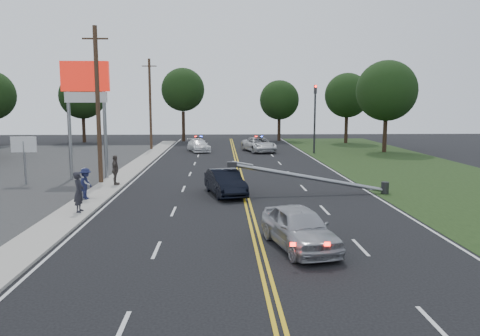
{
  "coord_description": "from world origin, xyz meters",
  "views": [
    {
      "loc": [
        -1.34,
        -18.28,
        5.23
      ],
      "look_at": [
        -0.35,
        6.99,
        1.7
      ],
      "focal_mm": 35.0,
      "sensor_mm": 36.0,
      "label": 1
    }
  ],
  "objects_px": {
    "waiting_sedan": "(299,227)",
    "bystander_b": "(85,183)",
    "traffic_signal": "(315,113)",
    "crashed_sedan": "(225,182)",
    "pylon_sign": "(86,91)",
    "fallen_streetlight": "(318,179)",
    "emergency_b": "(199,145)",
    "bystander_a": "(79,192)",
    "utility_pole_mid": "(98,105)",
    "bystander_d": "(115,170)",
    "emergency_a": "(259,145)",
    "utility_pole_far": "(150,104)",
    "bystander_c": "(86,184)",
    "small_sign": "(24,149)"
  },
  "relations": [
    {
      "from": "emergency_a",
      "to": "bystander_a",
      "type": "relative_size",
      "value": 2.88
    },
    {
      "from": "emergency_a",
      "to": "emergency_b",
      "type": "height_order",
      "value": "emergency_a"
    },
    {
      "from": "crashed_sedan",
      "to": "waiting_sedan",
      "type": "bearing_deg",
      "value": -89.38
    },
    {
      "from": "waiting_sedan",
      "to": "bystander_b",
      "type": "height_order",
      "value": "bystander_b"
    },
    {
      "from": "waiting_sedan",
      "to": "bystander_d",
      "type": "relative_size",
      "value": 2.38
    },
    {
      "from": "bystander_a",
      "to": "bystander_b",
      "type": "relative_size",
      "value": 1.14
    },
    {
      "from": "traffic_signal",
      "to": "crashed_sedan",
      "type": "height_order",
      "value": "traffic_signal"
    },
    {
      "from": "traffic_signal",
      "to": "emergency_a",
      "type": "bearing_deg",
      "value": 162.54
    },
    {
      "from": "waiting_sedan",
      "to": "bystander_d",
      "type": "distance_m",
      "value": 15.98
    },
    {
      "from": "traffic_signal",
      "to": "crashed_sedan",
      "type": "bearing_deg",
      "value": -113.27
    },
    {
      "from": "emergency_b",
      "to": "bystander_b",
      "type": "relative_size",
      "value": 2.73
    },
    {
      "from": "utility_pole_mid",
      "to": "bystander_c",
      "type": "distance_m",
      "value": 6.84
    },
    {
      "from": "fallen_streetlight",
      "to": "waiting_sedan",
      "type": "bearing_deg",
      "value": -105.42
    },
    {
      "from": "traffic_signal",
      "to": "crashed_sedan",
      "type": "distance_m",
      "value": 24.18
    },
    {
      "from": "emergency_a",
      "to": "bystander_c",
      "type": "distance_m",
      "value": 27.6
    },
    {
      "from": "utility_pole_far",
      "to": "bystander_a",
      "type": "distance_m",
      "value": 30.66
    },
    {
      "from": "utility_pole_mid",
      "to": "emergency_a",
      "type": "relative_size",
      "value": 1.81
    },
    {
      "from": "traffic_signal",
      "to": "bystander_c",
      "type": "bearing_deg",
      "value": -125.81
    },
    {
      "from": "pylon_sign",
      "to": "crashed_sedan",
      "type": "relative_size",
      "value": 1.81
    },
    {
      "from": "waiting_sedan",
      "to": "utility_pole_mid",
      "type": "bearing_deg",
      "value": 114.57
    },
    {
      "from": "pylon_sign",
      "to": "small_sign",
      "type": "distance_m",
      "value": 5.45
    },
    {
      "from": "pylon_sign",
      "to": "waiting_sedan",
      "type": "distance_m",
      "value": 20.58
    },
    {
      "from": "crashed_sedan",
      "to": "bystander_d",
      "type": "xyz_separation_m",
      "value": [
        -6.86,
        2.94,
        0.33
      ]
    },
    {
      "from": "small_sign",
      "to": "crashed_sedan",
      "type": "relative_size",
      "value": 0.7
    },
    {
      "from": "utility_pole_mid",
      "to": "bystander_d",
      "type": "relative_size",
      "value": 5.33
    },
    {
      "from": "traffic_signal",
      "to": "utility_pole_far",
      "type": "bearing_deg",
      "value": 167.11
    },
    {
      "from": "bystander_b",
      "to": "bystander_d",
      "type": "bearing_deg",
      "value": -2.56
    },
    {
      "from": "traffic_signal",
      "to": "fallen_streetlight",
      "type": "xyz_separation_m",
      "value": [
        -4.11,
        -22.0,
        -3.29
      ]
    },
    {
      "from": "emergency_a",
      "to": "bystander_d",
      "type": "relative_size",
      "value": 2.94
    },
    {
      "from": "pylon_sign",
      "to": "fallen_streetlight",
      "type": "distance_m",
      "value": 16.66
    },
    {
      "from": "fallen_streetlight",
      "to": "bystander_c",
      "type": "height_order",
      "value": "fallen_streetlight"
    },
    {
      "from": "utility_pole_mid",
      "to": "pylon_sign",
      "type": "bearing_deg",
      "value": 123.02
    },
    {
      "from": "utility_pole_mid",
      "to": "bystander_d",
      "type": "xyz_separation_m",
      "value": [
        1.18,
        -1.05,
        -4.03
      ]
    },
    {
      "from": "traffic_signal",
      "to": "bystander_b",
      "type": "relative_size",
      "value": 4.21
    },
    {
      "from": "pylon_sign",
      "to": "emergency_b",
      "type": "xyz_separation_m",
      "value": [
        6.65,
        18.13,
        -5.33
      ]
    },
    {
      "from": "utility_pole_mid",
      "to": "waiting_sedan",
      "type": "relative_size",
      "value": 2.24
    },
    {
      "from": "bystander_b",
      "to": "bystander_d",
      "type": "xyz_separation_m",
      "value": [
        0.66,
        4.22,
        0.1
      ]
    },
    {
      "from": "utility_pole_far",
      "to": "bystander_b",
      "type": "distance_m",
      "value": 27.59
    },
    {
      "from": "waiting_sedan",
      "to": "bystander_c",
      "type": "bearing_deg",
      "value": 126.96
    },
    {
      "from": "crashed_sedan",
      "to": "utility_pole_mid",
      "type": "bearing_deg",
      "value": 139.57
    },
    {
      "from": "emergency_b",
      "to": "bystander_c",
      "type": "height_order",
      "value": "bystander_c"
    },
    {
      "from": "fallen_streetlight",
      "to": "emergency_a",
      "type": "relative_size",
      "value": 1.7
    },
    {
      "from": "fallen_streetlight",
      "to": "bystander_b",
      "type": "distance_m",
      "value": 12.93
    },
    {
      "from": "bystander_d",
      "to": "emergency_a",
      "type": "bearing_deg",
      "value": -29.62
    },
    {
      "from": "utility_pole_mid",
      "to": "utility_pole_far",
      "type": "bearing_deg",
      "value": 90.0
    },
    {
      "from": "pylon_sign",
      "to": "bystander_c",
      "type": "bearing_deg",
      "value": -75.66
    },
    {
      "from": "fallen_streetlight",
      "to": "utility_pole_mid",
      "type": "bearing_deg",
      "value": 163.36
    },
    {
      "from": "small_sign",
      "to": "bystander_b",
      "type": "height_order",
      "value": "small_sign"
    },
    {
      "from": "crashed_sedan",
      "to": "pylon_sign",
      "type": "bearing_deg",
      "value": 133.28
    },
    {
      "from": "fallen_streetlight",
      "to": "bystander_c",
      "type": "xyz_separation_m",
      "value": [
        -12.79,
        -1.43,
        0.04
      ]
    }
  ]
}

